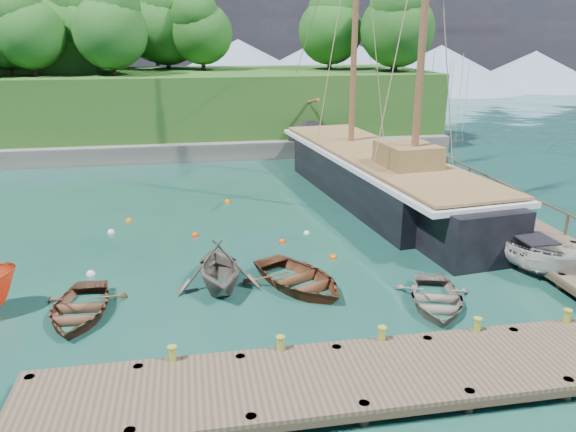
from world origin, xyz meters
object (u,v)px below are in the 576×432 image
object	(u,v)px
rowboat_2	(299,287)
schooner	(377,179)
rowboat_0	(80,316)
cabin_boat_white	(530,272)
rowboat_1	(219,287)
rowboat_3	(435,306)

from	to	relation	value
rowboat_2	schooner	bearing A→B (deg)	31.45
rowboat_0	cabin_boat_white	world-z (taller)	cabin_boat_white
rowboat_1	rowboat_3	bearing A→B (deg)	-23.34
rowboat_0	rowboat_3	world-z (taller)	rowboat_0
rowboat_1	cabin_boat_white	xyz separation A→B (m)	(12.41, -0.78, 0.00)
rowboat_0	rowboat_1	xyz separation A→B (m)	(4.81, 1.40, 0.00)
rowboat_0	rowboat_2	size ratio (longest dim) A/B	0.88
cabin_boat_white	rowboat_3	bearing A→B (deg)	-177.05
rowboat_2	rowboat_3	xyz separation A→B (m)	(4.43, -2.33, 0.00)
rowboat_1	schooner	xyz separation A→B (m)	(9.68, 10.27, 1.14)
rowboat_3	schooner	size ratio (longest dim) A/B	0.14
rowboat_0	rowboat_3	bearing A→B (deg)	-2.84
rowboat_1	cabin_boat_white	world-z (taller)	rowboat_1
rowboat_1	schooner	bearing A→B (deg)	44.32
rowboat_1	rowboat_2	size ratio (longest dim) A/B	0.83
rowboat_0	schooner	world-z (taller)	schooner
schooner	rowboat_3	bearing A→B (deg)	-106.51
rowboat_3	rowboat_2	bearing A→B (deg)	169.81
rowboat_2	schooner	distance (m)	12.74
rowboat_0	rowboat_2	world-z (taller)	rowboat_2
rowboat_0	rowboat_3	size ratio (longest dim) A/B	1.04
rowboat_3	schooner	distance (m)	13.35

